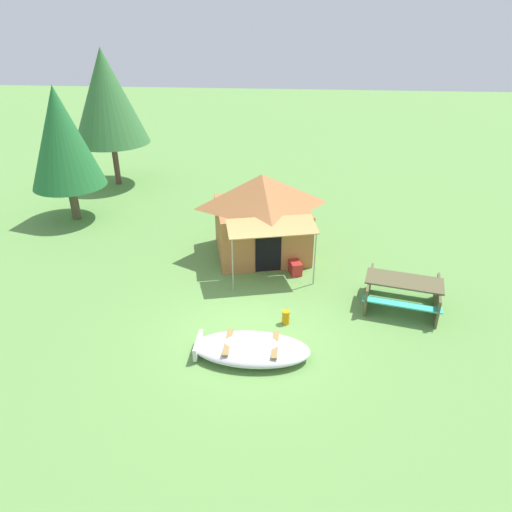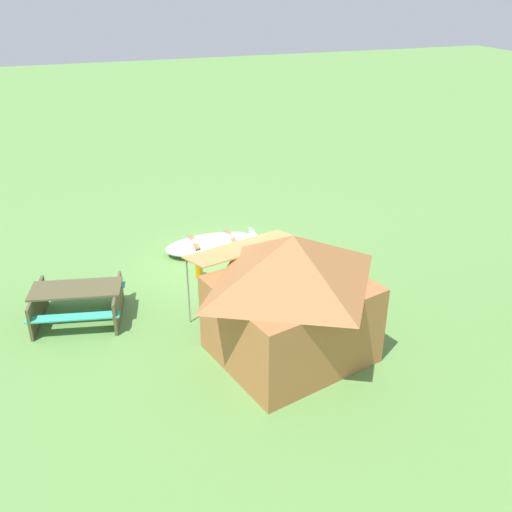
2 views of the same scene
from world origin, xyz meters
name	(u,v)px [view 2 (image 2 of 2)]	position (x,y,z in m)	size (l,w,h in m)	color
ground_plane	(226,265)	(0.00, 0.00, 0.00)	(80.00, 80.00, 0.00)	#619447
beached_rowboat	(213,244)	(0.08, -0.95, 0.20)	(2.62, 1.24, 0.39)	silver
canvas_cabin_tent	(291,295)	(-0.11, 4.08, 1.35)	(3.49, 4.05, 2.61)	#AC6B3B
picnic_table	(77,300)	(3.78, 1.41, 0.50)	(2.19, 1.89, 0.79)	brown
cooler_box	(221,325)	(0.98, 2.92, 0.19)	(0.53, 0.30, 0.38)	#B42623
fuel_can	(199,270)	(0.81, 0.36, 0.18)	(0.19, 0.19, 0.36)	orange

